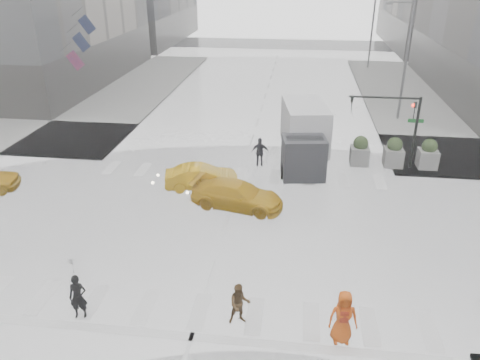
# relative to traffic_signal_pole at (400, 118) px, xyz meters

# --- Properties ---
(ground) EXTENTS (120.00, 120.00, 0.00)m
(ground) POSITION_rel_traffic_signal_pole_xyz_m (-9.01, -8.01, -3.22)
(ground) COLOR black
(ground) RESTS_ON ground
(sidewalk_nw) EXTENTS (35.00, 35.00, 0.15)m
(sidewalk_nw) POSITION_rel_traffic_signal_pole_xyz_m (-28.51, 9.49, -3.14)
(sidewalk_nw) COLOR slate
(sidewalk_nw) RESTS_ON ground
(road_markings) EXTENTS (18.00, 48.00, 0.01)m
(road_markings) POSITION_rel_traffic_signal_pole_xyz_m (-9.01, -8.01, -3.21)
(road_markings) COLOR silver
(road_markings) RESTS_ON ground
(traffic_signal_pole) EXTENTS (4.45, 0.42, 4.50)m
(traffic_signal_pole) POSITION_rel_traffic_signal_pole_xyz_m (0.00, 0.00, 0.00)
(traffic_signal_pole) COLOR black
(traffic_signal_pole) RESTS_ON ground
(street_lamp_near) EXTENTS (2.15, 0.22, 9.00)m
(street_lamp_near) POSITION_rel_traffic_signal_pole_xyz_m (1.86, 9.99, 1.73)
(street_lamp_near) COLOR #59595B
(street_lamp_near) RESTS_ON ground
(street_lamp_far) EXTENTS (2.15, 0.22, 9.00)m
(street_lamp_far) POSITION_rel_traffic_signal_pole_xyz_m (1.86, 29.99, 1.73)
(street_lamp_far) COLOR #59595B
(street_lamp_far) RESTS_ON ground
(planter_west) EXTENTS (1.10, 1.10, 1.80)m
(planter_west) POSITION_rel_traffic_signal_pole_xyz_m (-2.01, 0.19, -2.23)
(planter_west) COLOR slate
(planter_west) RESTS_ON ground
(planter_mid) EXTENTS (1.10, 1.10, 1.80)m
(planter_mid) POSITION_rel_traffic_signal_pole_xyz_m (-0.01, 0.19, -2.23)
(planter_mid) COLOR slate
(planter_mid) RESTS_ON ground
(planter_east) EXTENTS (1.10, 1.10, 1.80)m
(planter_east) POSITION_rel_traffic_signal_pole_xyz_m (1.99, 0.19, -2.23)
(planter_east) COLOR slate
(planter_east) RESTS_ON ground
(flag_cluster) EXTENTS (2.87, 3.06, 4.69)m
(flag_cluster) POSITION_rel_traffic_signal_pole_xyz_m (-24.09, 10.49, 2.42)
(flag_cluster) COLOR #59595B
(flag_cluster) RESTS_ON ground
(pedestrian_black) EXTENTS (1.13, 1.14, 2.43)m
(pedestrian_black) POSITION_rel_traffic_signal_pole_xyz_m (-13.11, -14.81, -1.62)
(pedestrian_black) COLOR black
(pedestrian_black) RESTS_ON ground
(pedestrian_brown) EXTENTS (0.90, 0.78, 1.57)m
(pedestrian_brown) POSITION_rel_traffic_signal_pole_xyz_m (-7.49, -14.38, -2.43)
(pedestrian_brown) COLOR #4E361B
(pedestrian_brown) RESTS_ON ground
(pedestrian_orange) EXTENTS (1.00, 0.70, 1.95)m
(pedestrian_orange) POSITION_rel_traffic_signal_pole_xyz_m (-4.05, -14.81, -2.24)
(pedestrian_orange) COLOR #C5490D
(pedestrian_orange) RESTS_ON ground
(pedestrian_far_a) EXTENTS (1.14, 0.79, 1.82)m
(pedestrian_far_a) POSITION_rel_traffic_signal_pole_xyz_m (-8.03, -0.55, -2.31)
(pedestrian_far_a) COLOR black
(pedestrian_far_a) RESTS_ON ground
(pedestrian_far_b) EXTENTS (1.21, 1.15, 1.67)m
(pedestrian_far_b) POSITION_rel_traffic_signal_pole_xyz_m (-5.57, -1.54, -2.38)
(pedestrian_far_b) COLOR black
(pedestrian_far_b) RESTS_ON ground
(taxi_mid) EXTENTS (4.20, 2.23, 1.32)m
(taxi_mid) POSITION_rel_traffic_signal_pole_xyz_m (-10.95, -4.02, -2.56)
(taxi_mid) COLOR #D79A0B
(taxi_mid) RESTS_ON ground
(taxi_rear) EXTENTS (4.49, 2.71, 1.38)m
(taxi_rear) POSITION_rel_traffic_signal_pole_xyz_m (-8.71, -6.01, -2.53)
(taxi_rear) COLOR #D79A0B
(taxi_rear) RESTS_ON ground
(box_truck) EXTENTS (2.49, 6.63, 3.52)m
(box_truck) POSITION_rel_traffic_signal_pole_xyz_m (-5.41, 0.34, -1.34)
(box_truck) COLOR #BDBEC0
(box_truck) RESTS_ON ground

